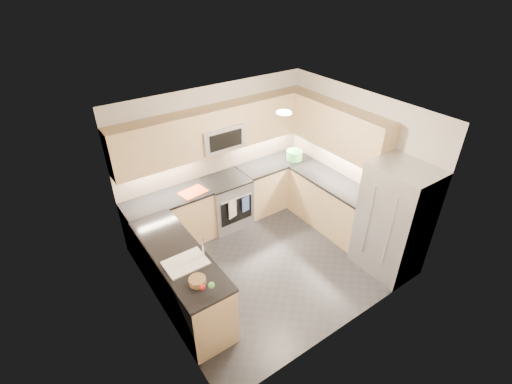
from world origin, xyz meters
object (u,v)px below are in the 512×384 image
at_px(fruit_basket, 197,281).
at_px(gas_range, 227,202).
at_px(refrigerator, 394,221).
at_px(microwave, 220,136).
at_px(cutting_board, 193,192).
at_px(utensil_bowl, 294,155).

bearing_deg(fruit_basket, gas_range, 51.26).
height_order(refrigerator, fruit_basket, refrigerator).
distance_m(microwave, cutting_board, 1.02).
relative_size(gas_range, cutting_board, 2.12).
bearing_deg(fruit_basket, utensil_bowl, 31.07).
distance_m(refrigerator, utensil_bowl, 2.32).
relative_size(gas_range, refrigerator, 0.51).
distance_m(refrigerator, cutting_board, 3.16).
relative_size(cutting_board, fruit_basket, 2.08).
height_order(refrigerator, utensil_bowl, refrigerator).
xyz_separation_m(gas_range, microwave, (0.00, 0.12, 1.24)).
bearing_deg(utensil_bowl, fruit_basket, -148.93).
xyz_separation_m(microwave, refrigerator, (1.45, -2.55, -0.80)).
distance_m(gas_range, utensil_bowl, 1.58).
bearing_deg(refrigerator, microwave, 119.62).
distance_m(utensil_bowl, fruit_basket, 3.50).
distance_m(cutting_board, fruit_basket, 2.03).
distance_m(microwave, fruit_basket, 2.65).
distance_m(gas_range, microwave, 1.25).
bearing_deg(gas_range, refrigerator, -59.12).
xyz_separation_m(gas_range, refrigerator, (1.45, -2.43, 0.45)).
bearing_deg(refrigerator, cutting_board, 131.95).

